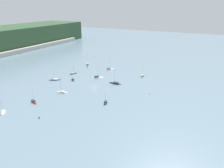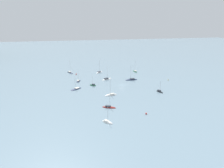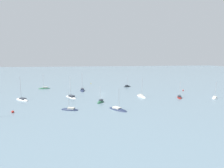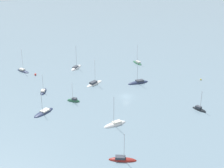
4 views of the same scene
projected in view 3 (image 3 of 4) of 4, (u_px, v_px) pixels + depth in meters
name	position (u px, v px, depth m)	size (l,w,h in m)	color
ground_plane	(102.00, 93.00, 92.78)	(600.00, 600.00, 0.00)	slate
sailboat_0	(127.00, 87.00, 113.96)	(5.52, 3.48, 7.67)	black
sailboat_1	(44.00, 89.00, 106.84)	(7.18, 2.72, 9.74)	#2D6647
sailboat_2	(71.00, 97.00, 83.16)	(6.72, 8.76, 10.81)	white
sailboat_3	(141.00, 97.00, 84.74)	(3.57, 7.94, 10.31)	white
sailboat_4	(118.00, 110.00, 63.63)	(7.17, 8.24, 8.55)	#232D4C
sailboat_5	(22.00, 100.00, 77.76)	(7.79, 7.41, 11.37)	white
sailboat_6	(179.00, 97.00, 82.97)	(4.75, 7.23, 8.32)	maroon
sailboat_8	(70.00, 110.00, 63.35)	(6.82, 4.12, 7.49)	#232D4C
sailboat_9	(215.00, 98.00, 81.74)	(5.43, 5.04, 8.45)	white
sailboat_10	(101.00, 102.00, 73.79)	(4.13, 4.78, 7.86)	#2D6647
sailboat_11	(82.00, 90.00, 100.56)	(2.68, 8.89, 11.60)	#232D4C
mooring_buoy_0	(13.00, 112.00, 59.82)	(0.88, 0.88, 0.88)	red
mooring_buoy_1	(91.00, 84.00, 126.58)	(0.57, 0.57, 0.57)	yellow
mooring_buoy_2	(183.00, 90.00, 99.77)	(0.76, 0.76, 0.76)	red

